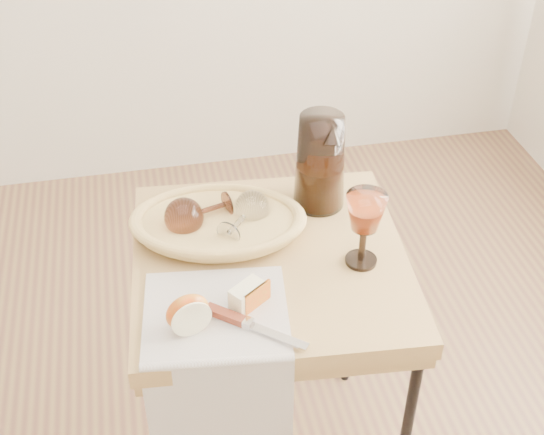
{
  "coord_description": "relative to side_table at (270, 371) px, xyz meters",
  "views": [
    {
      "loc": [
        0.1,
        -0.92,
        1.78
      ],
      "look_at": [
        0.34,
        0.24,
        0.87
      ],
      "focal_mm": 48.12,
      "sensor_mm": 36.0,
      "label": 1
    }
  ],
  "objects": [
    {
      "name": "side_table",
      "position": [
        0.0,
        0.0,
        0.0
      ],
      "size": [
        0.64,
        0.64,
        0.75
      ],
      "primitive_type": null,
      "rotation": [
        0.0,
        0.0,
        -0.08
      ],
      "color": "brown",
      "rests_on": "floor"
    },
    {
      "name": "tea_towel",
      "position": [
        -0.14,
        -0.15,
        0.38
      ],
      "size": [
        0.31,
        0.29,
        0.01
      ],
      "primitive_type": "cube",
      "rotation": [
        0.0,
        0.0,
        -0.12
      ],
      "color": "silver",
      "rests_on": "side_table"
    },
    {
      "name": "bread_basket",
      "position": [
        -0.1,
        0.1,
        0.4
      ],
      "size": [
        0.38,
        0.3,
        0.05
      ],
      "primitive_type": null,
      "rotation": [
        0.0,
        0.0,
        -0.18
      ],
      "color": "#AE8946",
      "rests_on": "side_table"
    },
    {
      "name": "goblet_lying_a",
      "position": [
        -0.13,
        0.12,
        0.43
      ],
      "size": [
        0.16,
        0.12,
        0.09
      ],
      "primitive_type": null,
      "rotation": [
        0.0,
        0.0,
        3.43
      ],
      "color": "#583023",
      "rests_on": "bread_basket"
    },
    {
      "name": "goblet_lying_b",
      "position": [
        -0.05,
        0.08,
        0.43
      ],
      "size": [
        0.14,
        0.15,
        0.08
      ],
      "primitive_type": null,
      "rotation": [
        0.0,
        0.0,
        0.89
      ],
      "color": "white",
      "rests_on": "bread_basket"
    },
    {
      "name": "pitcher",
      "position": [
        0.15,
        0.17,
        0.49
      ],
      "size": [
        0.21,
        0.27,
        0.27
      ],
      "primitive_type": null,
      "rotation": [
        0.0,
        0.0,
        -0.21
      ],
      "color": "black",
      "rests_on": "side_table"
    },
    {
      "name": "wine_goblet",
      "position": [
        0.19,
        -0.06,
        0.46
      ],
      "size": [
        0.11,
        0.11,
        0.18
      ],
      "primitive_type": null,
      "rotation": [
        0.0,
        0.0,
        -0.3
      ],
      "color": "white",
      "rests_on": "side_table"
    },
    {
      "name": "apple_half",
      "position": [
        -0.2,
        -0.18,
        0.42
      ],
      "size": [
        0.09,
        0.07,
        0.08
      ],
      "primitive_type": "ellipsoid",
      "rotation": [
        0.0,
        0.0,
        0.25
      ],
      "color": "red",
      "rests_on": "tea_towel"
    },
    {
      "name": "apple_wedge",
      "position": [
        -0.07,
        -0.14,
        0.41
      ],
      "size": [
        0.08,
        0.07,
        0.05
      ],
      "primitive_type": "cube",
      "rotation": [
        0.0,
        0.0,
        0.63
      ],
      "color": "#FFF7C4",
      "rests_on": "tea_towel"
    },
    {
      "name": "table_knife",
      "position": [
        -0.08,
        -0.21,
        0.39
      ],
      "size": [
        0.18,
        0.15,
        0.02
      ],
      "primitive_type": null,
      "rotation": [
        0.0,
        0.0,
        -0.69
      ],
      "color": "silver",
      "rests_on": "tea_towel"
    }
  ]
}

